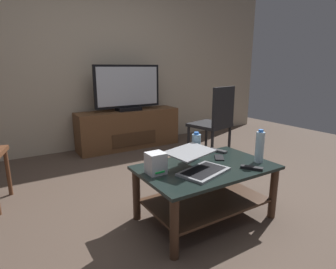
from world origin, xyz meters
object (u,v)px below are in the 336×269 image
coffee_table (206,183)px  soundbar_remote (252,168)px  dining_chair (215,120)px  cell_phone (219,158)px  media_cabinet (129,129)px  laptop (198,163)px  television (128,89)px  tv_remote (218,151)px  router_box (156,163)px  water_bottle_far (196,146)px  water_bottle_near (260,147)px

coffee_table → soundbar_remote: bearing=-42.5°
coffee_table → dining_chair: 1.48m
cell_phone → soundbar_remote: (0.03, -0.32, 0.01)m
media_cabinet → laptop: 2.27m
coffee_table → television: (0.31, 2.15, 0.57)m
coffee_table → tv_remote: tv_remote is taller
media_cabinet → cell_phone: 2.09m
tv_remote → soundbar_remote: (-0.08, -0.45, 0.00)m
router_box → tv_remote: bearing=11.7°
coffee_table → media_cabinet: media_cabinet is taller
cell_phone → tv_remote: (0.11, 0.14, 0.01)m
television → cell_phone: bearing=-92.6°
router_box → cell_phone: (0.61, 0.01, -0.07)m
laptop → cell_phone: 0.36m
dining_chair → coffee_table: bearing=-133.7°
router_box → water_bottle_far: (0.45, 0.12, 0.03)m
television → dining_chair: television is taller
media_cabinet → water_bottle_near: bearing=-87.2°
dining_chair → laptop: dining_chair is taller
coffee_table → router_box: router_box is taller
cell_phone → media_cabinet: bearing=124.4°
media_cabinet → tv_remote: bearing=-89.4°
water_bottle_near → cell_phone: 0.33m
tv_remote → media_cabinet: bearing=74.9°
television → router_box: size_ratio=6.48×
water_bottle_far → cell_phone: bearing=-32.9°
television → tv_remote: (0.02, -1.93, -0.43)m
soundbar_remote → cell_phone: bearing=61.4°
coffee_table → tv_remote: bearing=35.0°
dining_chair → laptop: 1.58m
television → tv_remote: size_ratio=6.20×
television → soundbar_remote: 2.42m
dining_chair → tv_remote: (-0.69, -0.83, -0.08)m
coffee_table → soundbar_remote: 0.37m
dining_chair → tv_remote: bearing=-129.6°
cell_phone → television: bearing=124.4°
media_cabinet → router_box: bearing=-108.6°
media_cabinet → router_box: size_ratio=9.90×
water_bottle_near → coffee_table: bearing=161.1°
media_cabinet → water_bottle_far: (-0.26, -1.98, 0.26)m
tv_remote → water_bottle_near: bearing=-91.8°
router_box → coffee_table: bearing=-11.0°
coffee_table → television: 2.25m
coffee_table → cell_phone: (0.21, 0.09, 0.14)m
tv_remote → dining_chair: bearing=34.7°
coffee_table → soundbar_remote: size_ratio=6.43×
media_cabinet → water_bottle_far: 2.01m
laptop → soundbar_remote: size_ratio=2.82×
water_bottle_far → tv_remote: size_ratio=1.39×
laptop → water_bottle_far: water_bottle_far is taller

